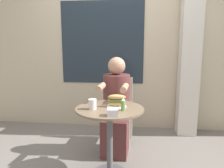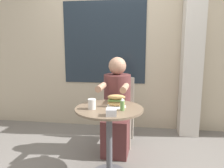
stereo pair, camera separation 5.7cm
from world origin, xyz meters
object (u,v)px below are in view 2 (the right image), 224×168
sandwich_on_plate (116,101)px  condiment_bottle (122,104)px  drink_cup (92,104)px  diner_chair (120,104)px  seated_diner (117,112)px  cafe_table (109,127)px

sandwich_on_plate → condiment_bottle: 0.13m
sandwich_on_plate → drink_cup: sandwich_on_plate is taller
diner_chair → seated_diner: size_ratio=0.75×
sandwich_on_plate → condiment_bottle: bearing=-58.5°
seated_diner → condiment_bottle: seated_diner is taller
cafe_table → seated_diner: bearing=88.7°
diner_chair → sandwich_on_plate: 0.84m
seated_diner → drink_cup: (-0.17, -0.57, 0.24)m
sandwich_on_plate → seated_diner: bearing=96.5°
seated_diner → drink_cup: size_ratio=12.06×
seated_diner → sandwich_on_plate: (0.05, -0.46, 0.25)m
cafe_table → drink_cup: bearing=-158.2°
seated_diner → sandwich_on_plate: size_ratio=6.09×
sandwich_on_plate → drink_cup: (-0.22, -0.11, -0.01)m
diner_chair → condiment_bottle: 0.96m
cafe_table → sandwich_on_plate: sandwich_on_plate is taller
cafe_table → seated_diner: size_ratio=0.61×
cafe_table → sandwich_on_plate: 0.26m
sandwich_on_plate → condiment_bottle: (0.07, -0.11, 0.00)m
cafe_table → diner_chair: size_ratio=0.81×
seated_diner → condiment_bottle: 0.64m
seated_diner → condiment_bottle: size_ratio=9.79×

